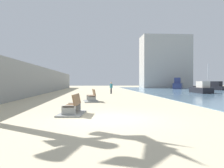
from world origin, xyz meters
TOP-DOWN VIEW (x-y plane):
  - ground_plane at (0.00, 18.00)m, footprint 120.00×120.00m
  - seawall at (-7.50, 18.00)m, footprint 0.80×64.00m
  - bench_near at (-1.68, 1.34)m, footprint 1.32×2.20m
  - bench_far at (-0.86, 8.21)m, footprint 1.30×2.20m
  - person_walking at (1.53, 19.35)m, footprint 0.34×0.45m
  - boat_far_right at (13.83, 19.93)m, footprint 1.80×5.03m
  - boat_mid_bay at (21.30, 31.40)m, footprint 4.13×6.52m
  - boat_nearest at (17.77, 38.86)m, footprint 4.43×7.07m
  - harbor_building at (17.16, 46.00)m, footprint 12.00×6.00m

SIDE VIEW (x-z plane):
  - ground_plane at x=0.00m, z-range 0.00..0.00m
  - bench_near at x=-1.68m, z-range -0.26..0.72m
  - bench_far at x=-0.86m, z-range -0.26..0.72m
  - boat_far_right at x=13.83m, z-range -0.18..1.41m
  - boat_mid_bay at x=21.30m, z-range -1.87..3.13m
  - person_walking at x=1.53m, z-range 0.11..1.64m
  - boat_nearest at x=17.77m, z-range -0.28..2.11m
  - seawall at x=-7.50m, z-range 0.00..3.42m
  - harbor_building at x=17.16m, z-range 0.00..12.99m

